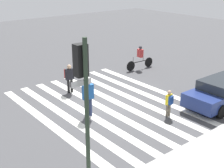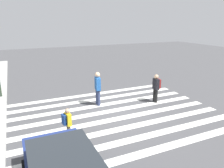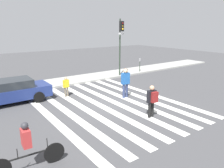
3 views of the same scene
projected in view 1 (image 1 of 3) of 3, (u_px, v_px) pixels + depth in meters
ground_plane at (110, 105)px, 15.94m from camera, size 60.00×60.00×0.00m
sidewalk_curb at (216, 158)px, 11.35m from camera, size 36.00×2.50×0.14m
crosswalk_stripes at (110, 105)px, 15.94m from camera, size 7.23×10.00×0.01m
traffic_light at (84, 94)px, 8.03m from camera, size 0.60×0.50×4.99m
pedestrian_child_with_backpack at (88, 95)px, 14.36m from camera, size 0.54×0.30×1.86m
pedestrian_adult_tall_backpack at (169, 101)px, 14.44m from camera, size 0.38×0.33×1.29m
pedestrian_adult_yellow_jacket at (69, 76)px, 17.26m from camera, size 0.47×0.40×1.62m
cyclist_far_lane at (140, 57)px, 21.38m from camera, size 2.32×0.41×1.63m
car_parked_far_curb at (223, 91)px, 15.74m from camera, size 4.48×1.93×1.38m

